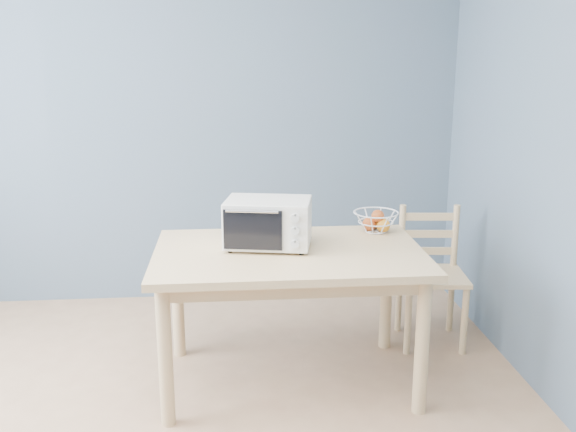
{
  "coord_description": "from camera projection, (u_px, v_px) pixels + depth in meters",
  "views": [
    {
      "loc": [
        0.42,
        -2.25,
        1.76
      ],
      "look_at": [
        0.7,
        0.94,
        0.93
      ],
      "focal_mm": 40.0,
      "sensor_mm": 36.0,
      "label": 1
    }
  ],
  "objects": [
    {
      "name": "room",
      "position": [
        113.0,
        186.0,
        2.24
      ],
      "size": [
        4.01,
        4.51,
        2.61
      ],
      "color": "tan",
      "rests_on": "ground"
    },
    {
      "name": "dining_chair",
      "position": [
        431.0,
        277.0,
        3.93
      ],
      "size": [
        0.42,
        0.42,
        0.83
      ],
      "rotation": [
        0.0,
        0.0,
        -0.09
      ],
      "color": "#D9B482",
      "rests_on": "ground"
    },
    {
      "name": "toaster_oven",
      "position": [
        265.0,
        222.0,
        3.36
      ],
      "size": [
        0.49,
        0.38,
        0.26
      ],
      "rotation": [
        0.0,
        0.0,
        -0.19
      ],
      "color": "silver",
      "rests_on": "dining_table"
    },
    {
      "name": "fruit_basket",
      "position": [
        376.0,
        221.0,
        3.66
      ],
      "size": [
        0.33,
        0.33,
        0.13
      ],
      "rotation": [
        0.0,
        0.0,
        0.33
      ],
      "color": "white",
      "rests_on": "dining_table"
    },
    {
      "name": "dining_table",
      "position": [
        289.0,
        269.0,
        3.36
      ],
      "size": [
        1.4,
        0.9,
        0.75
      ],
      "color": "#D9B482",
      "rests_on": "ground"
    }
  ]
}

